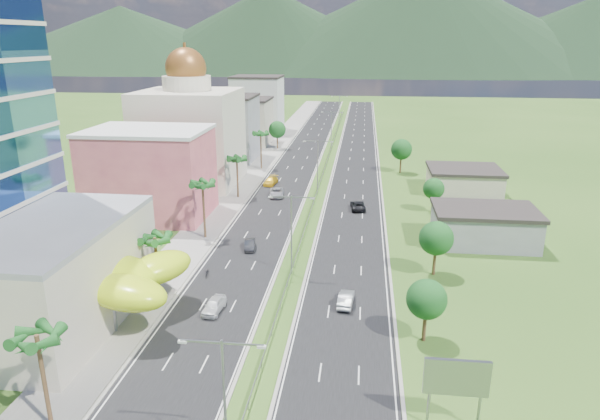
% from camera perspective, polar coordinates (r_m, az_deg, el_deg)
% --- Properties ---
extents(ground, '(500.00, 500.00, 0.00)m').
position_cam_1_polar(ground, '(63.82, -2.11, -10.50)').
color(ground, '#2D5119').
rests_on(ground, ground).
extents(road_left, '(11.00, 260.00, 0.04)m').
position_cam_1_polar(road_left, '(149.52, 0.33, 6.10)').
color(road_left, black).
rests_on(road_left, ground).
extents(road_right, '(11.00, 260.00, 0.04)m').
position_cam_1_polar(road_right, '(148.62, 6.11, 5.93)').
color(road_right, black).
rests_on(road_right, ground).
extents(sidewalk_left, '(7.00, 260.00, 0.12)m').
position_cam_1_polar(sidewalk_left, '(150.85, -3.28, 6.19)').
color(sidewalk_left, gray).
rests_on(sidewalk_left, ground).
extents(median_guardrail, '(0.10, 216.06, 0.76)m').
position_cam_1_polar(median_guardrail, '(131.19, 2.71, 4.70)').
color(median_guardrail, gray).
rests_on(median_guardrail, ground).
extents(streetlight_median_a, '(6.04, 0.25, 11.00)m').
position_cam_1_polar(streetlight_median_a, '(39.50, -8.08, -18.87)').
color(streetlight_median_a, gray).
rests_on(streetlight_median_a, ground).
extents(streetlight_median_b, '(6.04, 0.25, 11.00)m').
position_cam_1_polar(streetlight_median_b, '(70.15, -0.93, -1.78)').
color(streetlight_median_b, gray).
rests_on(streetlight_median_b, ground).
extents(streetlight_median_c, '(6.04, 0.25, 11.00)m').
position_cam_1_polar(streetlight_median_c, '(108.46, 1.90, 5.25)').
color(streetlight_median_c, gray).
rests_on(streetlight_median_c, ground).
extents(streetlight_median_d, '(6.04, 0.25, 11.00)m').
position_cam_1_polar(streetlight_median_d, '(152.59, 3.38, 8.88)').
color(streetlight_median_d, gray).
rests_on(streetlight_median_d, ground).
extents(streetlight_median_e, '(6.04, 0.25, 11.00)m').
position_cam_1_polar(streetlight_median_e, '(197.12, 4.20, 10.87)').
color(streetlight_median_e, gray).
rests_on(streetlight_median_e, ground).
extents(lime_canopy, '(18.00, 15.00, 7.40)m').
position_cam_1_polar(lime_canopy, '(64.22, -20.79, -6.59)').
color(lime_canopy, '#C4E816').
rests_on(lime_canopy, ground).
extents(pink_shophouse, '(20.00, 15.00, 15.00)m').
position_cam_1_polar(pink_shophouse, '(97.66, -15.68, 3.64)').
color(pink_shophouse, '#C04F5F').
rests_on(pink_shophouse, ground).
extents(domed_building, '(20.00, 20.00, 28.70)m').
position_cam_1_polar(domed_building, '(118.03, -11.67, 8.20)').
color(domed_building, beige).
rests_on(domed_building, ground).
extents(midrise_grey, '(16.00, 15.00, 16.00)m').
position_cam_1_polar(midrise_grey, '(141.94, -8.07, 8.58)').
color(midrise_grey, gray).
rests_on(midrise_grey, ground).
extents(midrise_beige, '(16.00, 15.00, 13.00)m').
position_cam_1_polar(midrise_beige, '(163.29, -6.09, 9.30)').
color(midrise_beige, '#BBAF9A').
rests_on(midrise_beige, ground).
extents(midrise_white, '(16.00, 15.00, 18.00)m').
position_cam_1_polar(midrise_white, '(185.27, -4.54, 11.12)').
color(midrise_white, silver).
rests_on(midrise_white, ground).
extents(billboard, '(5.20, 0.35, 6.20)m').
position_cam_1_polar(billboard, '(46.23, 16.35, -16.96)').
color(billboard, gray).
rests_on(billboard, ground).
extents(shed_near, '(15.00, 10.00, 5.00)m').
position_cam_1_polar(shed_near, '(87.26, 19.03, -1.77)').
color(shed_near, gray).
rests_on(shed_near, ground).
extents(shed_far, '(14.00, 12.00, 4.40)m').
position_cam_1_polar(shed_far, '(115.94, 17.06, 2.98)').
color(shed_far, '#BBAF9A').
rests_on(shed_far, ground).
extents(palm_tree_a, '(3.60, 3.60, 9.10)m').
position_cam_1_polar(palm_tree_a, '(47.02, -26.23, -12.40)').
color(palm_tree_a, '#47301C').
rests_on(palm_tree_a, ground).
extents(palm_tree_b, '(3.60, 3.60, 8.10)m').
position_cam_1_polar(palm_tree_b, '(66.63, -15.22, -3.22)').
color(palm_tree_b, '#47301C').
rests_on(palm_tree_b, ground).
extents(palm_tree_c, '(3.60, 3.60, 9.60)m').
position_cam_1_polar(palm_tree_c, '(84.12, -10.36, 2.50)').
color(palm_tree_c, '#47301C').
rests_on(palm_tree_c, ground).
extents(palm_tree_d, '(3.60, 3.60, 8.60)m').
position_cam_1_polar(palm_tree_d, '(105.89, -6.75, 5.27)').
color(palm_tree_d, '#47301C').
rests_on(palm_tree_d, ground).
extents(palm_tree_e, '(3.60, 3.60, 9.40)m').
position_cam_1_polar(palm_tree_e, '(129.73, -4.22, 7.98)').
color(palm_tree_e, '#47301C').
rests_on(palm_tree_e, ground).
extents(leafy_tree_lfar, '(4.90, 4.90, 8.05)m').
position_cam_1_polar(leafy_tree_lfar, '(154.46, -2.44, 8.56)').
color(leafy_tree_lfar, '#47301C').
rests_on(leafy_tree_lfar, ground).
extents(leafy_tree_ra, '(4.20, 4.20, 6.90)m').
position_cam_1_polar(leafy_tree_ra, '(56.99, 13.35, -9.26)').
color(leafy_tree_ra, '#47301C').
rests_on(leafy_tree_ra, ground).
extents(leafy_tree_rb, '(4.55, 4.55, 7.47)m').
position_cam_1_polar(leafy_tree_rb, '(72.70, 14.33, -2.96)').
color(leafy_tree_rb, '#47301C').
rests_on(leafy_tree_rb, ground).
extents(leafy_tree_rc, '(3.85, 3.85, 6.33)m').
position_cam_1_polar(leafy_tree_rc, '(99.81, 14.07, 2.21)').
color(leafy_tree_rc, '#47301C').
rests_on(leafy_tree_rc, ground).
extents(leafy_tree_rd, '(4.90, 4.90, 8.05)m').
position_cam_1_polar(leafy_tree_rd, '(128.23, 10.77, 6.37)').
color(leafy_tree_rd, '#47301C').
rests_on(leafy_tree_rd, ground).
extents(mountain_ridge, '(860.00, 140.00, 90.00)m').
position_cam_1_polar(mountain_ridge, '(508.99, 12.90, 13.91)').
color(mountain_ridge, black).
rests_on(mountain_ridge, ground).
extents(car_white_near_left, '(2.23, 4.73, 1.57)m').
position_cam_1_polar(car_white_near_left, '(63.63, -9.16, -9.99)').
color(car_white_near_left, silver).
rests_on(car_white_near_left, road_left).
extents(car_dark_left, '(2.17, 4.41, 1.39)m').
position_cam_1_polar(car_dark_left, '(80.97, -5.39, -3.67)').
color(car_dark_left, black).
rests_on(car_dark_left, road_left).
extents(car_silver_mid_left, '(3.44, 6.10, 1.61)m').
position_cam_1_polar(car_silver_mid_left, '(107.40, -2.52, 1.87)').
color(car_silver_mid_left, '#9E9FA5').
rests_on(car_silver_mid_left, road_left).
extents(car_yellow_far_left, '(2.83, 5.67, 1.58)m').
position_cam_1_polar(car_yellow_far_left, '(116.42, -3.14, 3.11)').
color(car_yellow_far_left, gold).
rests_on(car_yellow_far_left, road_left).
extents(car_silver_right, '(2.01, 4.83, 1.55)m').
position_cam_1_polar(car_silver_right, '(64.50, 4.91, -9.42)').
color(car_silver_right, '#A6AAAD').
rests_on(car_silver_right, road_right).
extents(car_dark_far_right, '(3.09, 5.75, 1.53)m').
position_cam_1_polar(car_dark_far_right, '(99.68, 6.19, 0.49)').
color(car_dark_far_right, black).
rests_on(car_dark_far_right, road_right).
extents(motorcycle, '(0.87, 2.08, 1.29)m').
position_cam_1_polar(motorcycle, '(72.73, -9.88, -6.47)').
color(motorcycle, black).
rests_on(motorcycle, road_left).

